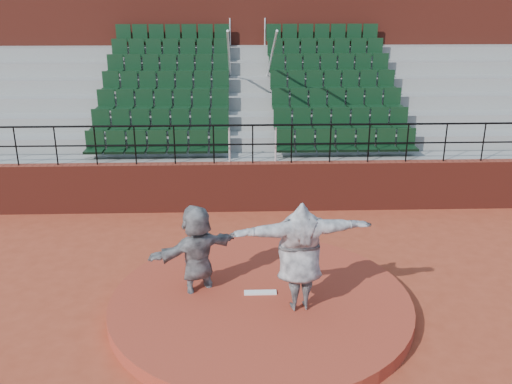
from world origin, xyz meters
TOP-DOWN VIEW (x-y plane):
  - ground at (0.00, 0.00)m, footprint 90.00×90.00m
  - pitchers_mound at (0.00, 0.00)m, footprint 5.50×5.50m
  - pitching_rubber at (0.00, 0.15)m, footprint 0.60×0.15m
  - boundary_wall at (0.00, 5.00)m, footprint 24.00×0.30m
  - wall_railing at (0.00, 5.00)m, footprint 24.04×0.05m
  - seating_deck at (0.00, 8.64)m, footprint 24.00×5.97m
  - press_box_facade at (0.00, 12.60)m, footprint 24.00×3.00m
  - pitcher at (0.66, -0.34)m, footprint 2.51×1.00m
  - fielder at (-1.17, 0.38)m, footprint 1.80×1.43m

SIDE VIEW (x-z plane):
  - ground at x=0.00m, z-range 0.00..0.00m
  - pitchers_mound at x=0.00m, z-range 0.00..0.25m
  - pitching_rubber at x=0.00m, z-range 0.25..0.28m
  - boundary_wall at x=0.00m, z-range 0.00..1.30m
  - fielder at x=-1.17m, z-range 0.00..1.92m
  - pitcher at x=0.66m, z-range 0.25..2.23m
  - seating_deck at x=0.00m, z-range -0.86..3.77m
  - wall_railing at x=0.00m, z-range 1.52..2.54m
  - press_box_facade at x=0.00m, z-range 0.00..7.10m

